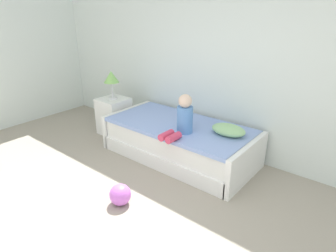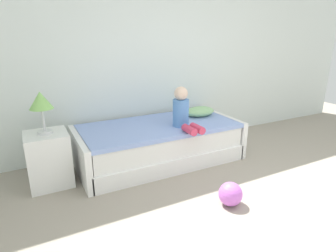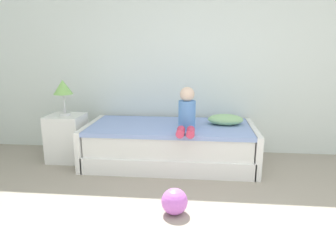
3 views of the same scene
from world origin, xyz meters
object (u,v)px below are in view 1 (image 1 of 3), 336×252
(table_lamp, at_px, (111,78))
(toy_ball, at_px, (120,195))
(bed, at_px, (179,141))
(nightstand, at_px, (114,116))
(pillow, at_px, (228,130))
(child_figure, at_px, (183,118))

(table_lamp, relative_size, toy_ball, 1.91)
(bed, height_order, table_lamp, table_lamp)
(nightstand, relative_size, pillow, 1.36)
(bed, xyz_separation_m, nightstand, (-1.35, -0.01, 0.05))
(table_lamp, xyz_separation_m, pillow, (2.04, 0.11, -0.37))
(toy_ball, bearing_deg, child_figure, 86.96)
(table_lamp, bearing_deg, nightstand, -135.00)
(pillow, bearing_deg, table_lamp, -176.95)
(table_lamp, bearing_deg, pillow, 3.05)
(pillow, xyz_separation_m, toy_ball, (-0.53, -1.36, -0.45))
(bed, bearing_deg, nightstand, -179.64)
(bed, bearing_deg, toy_ball, -82.74)
(pillow, bearing_deg, toy_ball, -111.11)
(table_lamp, relative_size, child_figure, 0.88)
(bed, xyz_separation_m, toy_ball, (0.16, -1.26, -0.13))
(child_figure, bearing_deg, table_lamp, 172.01)
(child_figure, distance_m, toy_ball, 1.19)
(bed, relative_size, child_figure, 4.14)
(bed, distance_m, nightstand, 1.35)
(table_lamp, bearing_deg, bed, 0.36)
(bed, relative_size, pillow, 4.80)
(child_figure, bearing_deg, pillow, 34.84)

